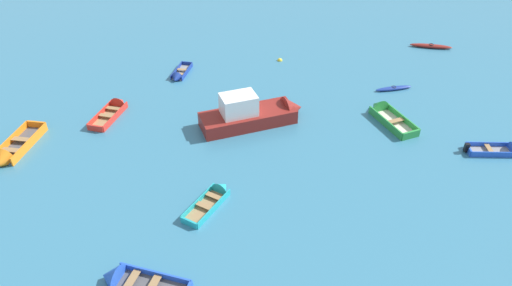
% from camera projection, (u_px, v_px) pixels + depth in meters
% --- Properties ---
extents(motor_launch_maroon_center, '(7.15, 3.64, 2.65)m').
position_uv_depth(motor_launch_maroon_center, '(255.00, 113.00, 30.24)').
color(motor_launch_maroon_center, maroon).
rests_on(motor_launch_maroon_center, ground_plane).
extents(rowboat_blue_cluster_outer, '(3.44, 1.39, 0.96)m').
position_uv_depth(rowboat_blue_cluster_outer, '(503.00, 150.00, 27.90)').
color(rowboat_blue_cluster_outer, gray).
rests_on(rowboat_blue_cluster_outer, ground_plane).
extents(kayak_deep_blue_midfield_right, '(2.86, 0.79, 0.27)m').
position_uv_depth(kayak_deep_blue_midfield_right, '(394.00, 88.00, 34.18)').
color(kayak_deep_blue_midfield_right, navy).
rests_on(kayak_deep_blue_midfield_right, ground_plane).
extents(rowboat_orange_midfield_left, '(2.38, 4.63, 1.25)m').
position_uv_depth(rowboat_orange_midfield_left, '(10.00, 153.00, 27.53)').
color(rowboat_orange_midfield_left, '#4C4C51').
rests_on(rowboat_orange_midfield_left, ground_plane).
extents(rowboat_turquoise_far_right, '(2.77, 3.34, 0.97)m').
position_uv_depth(rowboat_turquoise_far_right, '(216.00, 196.00, 24.60)').
color(rowboat_turquoise_far_right, '#99754C').
rests_on(rowboat_turquoise_far_right, ground_plane).
extents(rowboat_green_back_row_center, '(2.46, 4.34, 1.26)m').
position_uv_depth(rowboat_green_back_row_center, '(384.00, 113.00, 31.17)').
color(rowboat_green_back_row_center, beige).
rests_on(rowboat_green_back_row_center, ground_plane).
extents(rowboat_red_near_right, '(2.35, 3.90, 1.09)m').
position_uv_depth(rowboat_red_near_right, '(115.00, 108.00, 31.75)').
color(rowboat_red_near_right, '#99754C').
rests_on(rowboat_red_near_right, ground_plane).
extents(kayak_maroon_foreground_center, '(3.56, 1.58, 0.34)m').
position_uv_depth(kayak_maroon_foreground_center, '(431.00, 46.00, 40.22)').
color(kayak_maroon_foreground_center, maroon).
rests_on(kayak_maroon_foreground_center, ground_plane).
extents(rowboat_blue_outer_right, '(4.18, 2.77, 1.34)m').
position_uv_depth(rowboat_blue_outer_right, '(125.00, 281.00, 20.10)').
color(rowboat_blue_outer_right, '#4C4C51').
rests_on(rowboat_blue_outer_right, ground_plane).
extents(rowboat_deep_blue_near_camera, '(1.72, 3.14, 0.85)m').
position_uv_depth(rowboat_deep_blue_near_camera, '(179.00, 76.00, 35.76)').
color(rowboat_deep_blue_near_camera, gray).
rests_on(rowboat_deep_blue_near_camera, ground_plane).
extents(mooring_buoy_trailing, '(0.41, 0.41, 0.41)m').
position_uv_depth(mooring_buoy_trailing, '(280.00, 61.00, 38.25)').
color(mooring_buoy_trailing, yellow).
rests_on(mooring_buoy_trailing, ground_plane).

